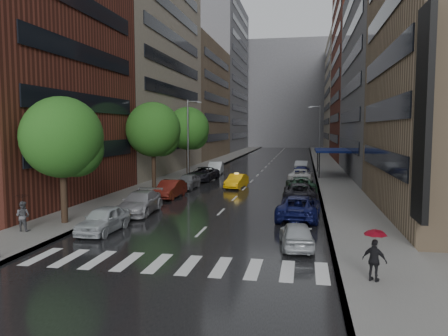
{
  "coord_description": "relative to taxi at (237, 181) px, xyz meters",
  "views": [
    {
      "loc": [
        5.71,
        -19.72,
        5.9
      ],
      "look_at": [
        0.0,
        11.15,
        3.0
      ],
      "focal_mm": 35.0,
      "sensor_mm": 36.0,
      "label": 1
    }
  ],
  "objects": [
    {
      "name": "tree_mid",
      "position": [
        -7.79,
        -2.02,
        5.04
      ],
      "size": [
        5.25,
        5.25,
        8.37
      ],
      "color": "#382619",
      "rests_on": "ground"
    },
    {
      "name": "ped_red_umbrella",
      "position": [
        9.18,
        -25.35,
        0.65
      ],
      "size": [
        1.01,
        0.82,
        2.01
      ],
      "color": "black",
      "rests_on": "sidewalk_right"
    },
    {
      "name": "buildings_left",
      "position": [
        -14.19,
        36.46,
        15.31
      ],
      "size": [
        8.0,
        108.0,
        38.0
      ],
      "color": "maroon",
      "rests_on": "ground"
    },
    {
      "name": "tree_near",
      "position": [
        -7.79,
        -18.09,
        4.64
      ],
      "size": [
        4.88,
        4.88,
        7.78
      ],
      "color": "#382619",
      "rests_on": "ground"
    },
    {
      "name": "ground",
      "position": [
        0.81,
        -22.33,
        -0.68
      ],
      "size": [
        220.0,
        220.0,
        0.0
      ],
      "primitive_type": "plane",
      "color": "gray",
      "rests_on": "ground"
    },
    {
      "name": "awning",
      "position": [
        9.8,
        12.67,
        2.45
      ],
      "size": [
        4.0,
        8.0,
        3.12
      ],
      "color": "navy",
      "rests_on": "sidewalk_right"
    },
    {
      "name": "road",
      "position": [
        0.81,
        27.67,
        -0.67
      ],
      "size": [
        14.0,
        140.0,
        0.01
      ],
      "primitive_type": "cube",
      "color": "black",
      "rests_on": "ground"
    },
    {
      "name": "ped_black_umbrella",
      "position": [
        -8.86,
        -20.54,
        0.7
      ],
      "size": [
        0.96,
        0.98,
        2.09
      ],
      "color": "#4B4B50",
      "rests_on": "sidewalk_left"
    },
    {
      "name": "parked_cars_left",
      "position": [
        -4.59,
        -3.27,
        0.08
      ],
      "size": [
        3.03,
        36.23,
        1.58
      ],
      "color": "#B2B9BD",
      "rests_on": "ground"
    },
    {
      "name": "sidewalk_left",
      "position": [
        -8.19,
        27.67,
        -0.6
      ],
      "size": [
        4.0,
        140.0,
        0.15
      ],
      "primitive_type": "cube",
      "color": "gray",
      "rests_on": "ground"
    },
    {
      "name": "crosswalk",
      "position": [
        1.01,
        -24.33,
        -0.67
      ],
      "size": [
        13.15,
        2.8,
        0.01
      ],
      "color": "silver",
      "rests_on": "ground"
    },
    {
      "name": "street_lamp_right",
      "position": [
        8.53,
        22.67,
        4.21
      ],
      "size": [
        1.74,
        0.22,
        9.0
      ],
      "color": "gray",
      "rests_on": "sidewalk_right"
    },
    {
      "name": "buildings_right",
      "position": [
        15.81,
        34.37,
        14.35
      ],
      "size": [
        8.05,
        109.1,
        36.0
      ],
      "color": "#937A5B",
      "rests_on": "ground"
    },
    {
      "name": "building_far",
      "position": [
        0.81,
        95.67,
        15.32
      ],
      "size": [
        40.0,
        14.0,
        32.0
      ],
      "primitive_type": "cube",
      "color": "slate",
      "rests_on": "ground"
    },
    {
      "name": "sidewalk_right",
      "position": [
        9.81,
        27.67,
        -0.6
      ],
      "size": [
        4.0,
        140.0,
        0.15
      ],
      "primitive_type": "cube",
      "color": "gray",
      "rests_on": "ground"
    },
    {
      "name": "taxi",
      "position": [
        0.0,
        0.0,
        0.0
      ],
      "size": [
        1.96,
        4.28,
        1.36
      ],
      "primitive_type": "imported",
      "rotation": [
        0.0,
        0.0,
        -0.13
      ],
      "color": "#FFB50D",
      "rests_on": "ground"
    },
    {
      "name": "parked_cars_right",
      "position": [
        6.21,
        -2.06,
        0.07
      ],
      "size": [
        2.96,
        42.04,
        1.56
      ],
      "color": "#A3A8AC",
      "rests_on": "ground"
    },
    {
      "name": "street_lamp_left",
      "position": [
        -6.91,
        7.67,
        4.21
      ],
      "size": [
        1.74,
        0.22,
        9.0
      ],
      "color": "gray",
      "rests_on": "sidewalk_left"
    },
    {
      "name": "tree_far",
      "position": [
        -7.79,
        10.56,
        5.13
      ],
      "size": [
        5.32,
        5.32,
        8.48
      ],
      "color": "#382619",
      "rests_on": "ground"
    }
  ]
}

